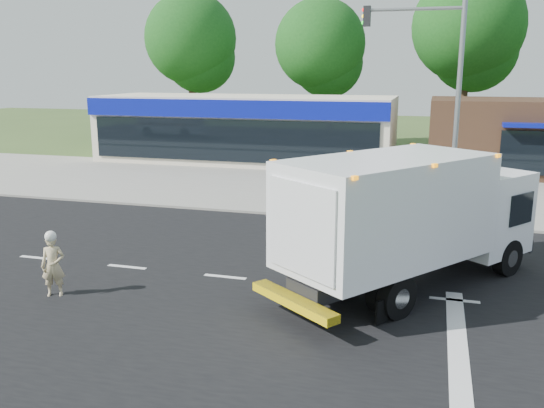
# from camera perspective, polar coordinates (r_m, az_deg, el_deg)

# --- Properties ---
(ground) EXTENTS (120.00, 120.00, 0.00)m
(ground) POSITION_cam_1_polar(r_m,az_deg,el_deg) (15.18, 6.13, -8.31)
(ground) COLOR #385123
(ground) RESTS_ON ground
(road_asphalt) EXTENTS (60.00, 14.00, 0.02)m
(road_asphalt) POSITION_cam_1_polar(r_m,az_deg,el_deg) (15.18, 6.13, -8.29)
(road_asphalt) COLOR black
(road_asphalt) RESTS_ON ground
(sidewalk) EXTENTS (60.00, 2.40, 0.12)m
(sidewalk) POSITION_cam_1_polar(r_m,az_deg,el_deg) (22.93, 9.63, -0.86)
(sidewalk) COLOR gray
(sidewalk) RESTS_ON ground
(parking_apron) EXTENTS (60.00, 9.00, 0.02)m
(parking_apron) POSITION_cam_1_polar(r_m,az_deg,el_deg) (28.58, 10.92, 1.75)
(parking_apron) COLOR gray
(parking_apron) RESTS_ON ground
(lane_markings) EXTENTS (55.20, 7.00, 0.01)m
(lane_markings) POSITION_cam_1_polar(r_m,az_deg,el_deg) (13.78, 10.79, -10.68)
(lane_markings) COLOR silver
(lane_markings) RESTS_ON road_asphalt
(ems_box_truck) EXTENTS (6.74, 7.83, 3.53)m
(ems_box_truck) POSITION_cam_1_polar(r_m,az_deg,el_deg) (14.89, 13.49, -0.82)
(ems_box_truck) COLOR black
(ems_box_truck) RESTS_ON ground
(emergency_worker) EXTENTS (0.68, 0.57, 1.69)m
(emergency_worker) POSITION_cam_1_polar(r_m,az_deg,el_deg) (15.34, -20.87, -5.57)
(emergency_worker) COLOR tan
(emergency_worker) RESTS_ON ground
(retail_strip_mall) EXTENTS (18.00, 6.20, 4.00)m
(retail_strip_mall) POSITION_cam_1_polar(r_m,az_deg,el_deg) (35.88, -2.64, 7.48)
(retail_strip_mall) COLOR beige
(retail_strip_mall) RESTS_ON ground
(brown_storefront) EXTENTS (10.00, 6.70, 4.00)m
(brown_storefront) POSITION_cam_1_polar(r_m,az_deg,el_deg) (34.44, 23.72, 6.14)
(brown_storefront) COLOR #382316
(brown_storefront) RESTS_ON ground
(traffic_signal_pole) EXTENTS (3.51, 0.25, 8.00)m
(traffic_signal_pole) POSITION_cam_1_polar(r_m,az_deg,el_deg) (21.56, 16.29, 11.00)
(traffic_signal_pole) COLOR gray
(traffic_signal_pole) RESTS_ON ground
(background_trees) EXTENTS (36.77, 7.39, 12.10)m
(background_trees) POSITION_cam_1_polar(r_m,az_deg,el_deg) (42.27, 11.96, 15.36)
(background_trees) COLOR #332114
(background_trees) RESTS_ON ground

